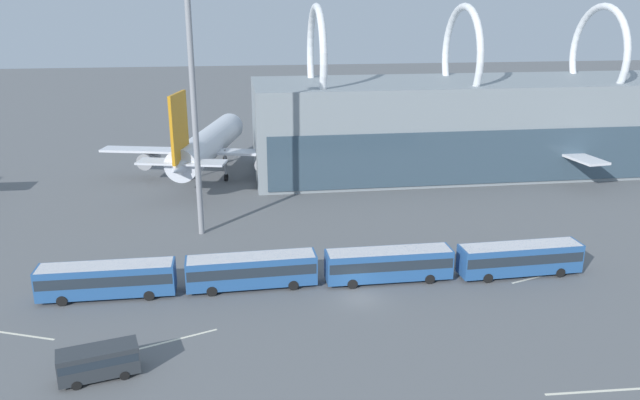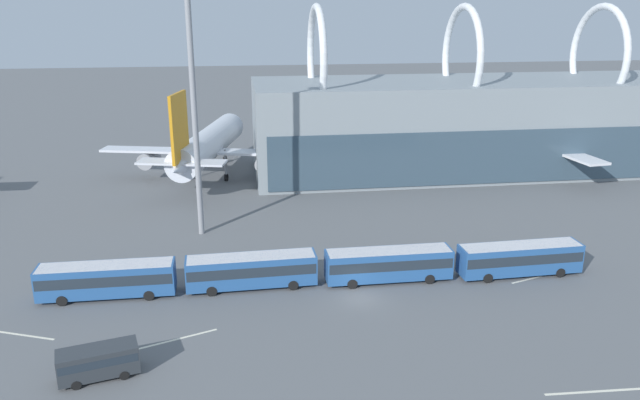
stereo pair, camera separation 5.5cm
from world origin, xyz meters
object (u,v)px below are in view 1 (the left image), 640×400
at_px(airliner_at_gate_far, 207,145).
at_px(shuttle_bus_0, 107,278).
at_px(shuttle_bus_3, 520,257).
at_px(shuttle_bus_2, 389,263).
at_px(service_van_foreground, 98,361).
at_px(airliner_parked_remote, 520,133).
at_px(floodlight_mast, 193,98).
at_px(shuttle_bus_1, 252,269).

height_order(airliner_at_gate_far, shuttle_bus_0, airliner_at_gate_far).
bearing_deg(shuttle_bus_3, shuttle_bus_2, 176.41).
relative_size(shuttle_bus_0, service_van_foreground, 2.06).
relative_size(airliner_parked_remote, shuttle_bus_3, 3.16).
height_order(shuttle_bus_2, service_van_foreground, shuttle_bus_2).
bearing_deg(service_van_foreground, shuttle_bus_3, 4.20).
distance_m(airliner_at_gate_far, shuttle_bus_2, 44.42).
height_order(shuttle_bus_3, floodlight_mast, floodlight_mast).
height_order(shuttle_bus_1, service_van_foreground, shuttle_bus_1).
height_order(shuttle_bus_1, floodlight_mast, floodlight_mast).
distance_m(airliner_at_gate_far, shuttle_bus_0, 40.85).
height_order(shuttle_bus_3, service_van_foreground, shuttle_bus_3).
distance_m(airliner_at_gate_far, shuttle_bus_1, 40.19).
bearing_deg(floodlight_mast, airliner_at_gate_far, 89.87).
xyz_separation_m(shuttle_bus_2, floodlight_mast, (-19.03, 16.06, 14.35)).
distance_m(airliner_at_gate_far, airliner_parked_remote, 52.76).
relative_size(shuttle_bus_0, shuttle_bus_1, 0.99).
distance_m(airliner_at_gate_far, floodlight_mast, 26.31).
distance_m(shuttle_bus_0, floodlight_mast, 22.89).
height_order(shuttle_bus_0, shuttle_bus_3, same).
xyz_separation_m(shuttle_bus_3, floodlight_mast, (-32.55, 16.48, 14.35)).
xyz_separation_m(airliner_parked_remote, floodlight_mast, (-52.68, -27.62, 11.10)).
bearing_deg(shuttle_bus_0, shuttle_bus_1, 0.71).
bearing_deg(shuttle_bus_0, airliner_parked_remote, 35.40).
bearing_deg(shuttle_bus_1, airliner_at_gate_far, 96.07).
bearing_deg(floodlight_mast, shuttle_bus_1, -70.63).
xyz_separation_m(airliner_at_gate_far, shuttle_bus_3, (32.49, -40.43, -3.47)).
xyz_separation_m(service_van_foreground, floodlight_mast, (6.21, 29.45, 14.86)).
relative_size(shuttle_bus_3, floodlight_mast, 0.44).
relative_size(airliner_at_gate_far, shuttle_bus_0, 2.64).
bearing_deg(shuttle_bus_3, shuttle_bus_1, 176.58).
bearing_deg(service_van_foreground, shuttle_bus_0, 83.19).
xyz_separation_m(airliner_parked_remote, shuttle_bus_3, (-20.14, -44.10, -3.26)).
relative_size(shuttle_bus_1, floodlight_mast, 0.44).
bearing_deg(shuttle_bus_2, shuttle_bus_0, 179.44).
bearing_deg(shuttle_bus_1, shuttle_bus_0, 179.21).
bearing_deg(floodlight_mast, airliner_parked_remote, 27.66).
bearing_deg(airliner_at_gate_far, floodlight_mast, -166.50).
bearing_deg(floodlight_mast, shuttle_bus_2, -40.15).
relative_size(airliner_at_gate_far, service_van_foreground, 5.44).
distance_m(airliner_parked_remote, shuttle_bus_0, 74.76).
distance_m(airliner_parked_remote, shuttle_bus_3, 48.59).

